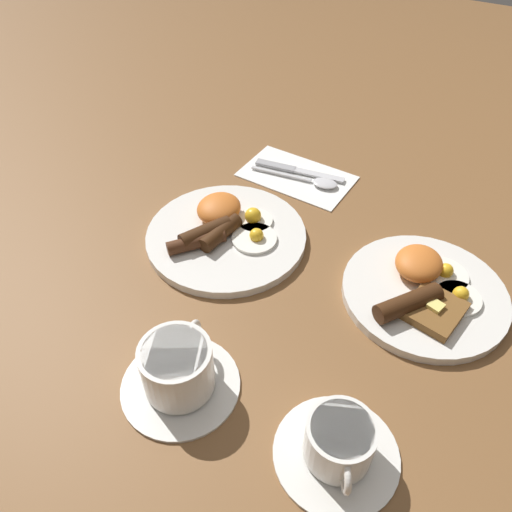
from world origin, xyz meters
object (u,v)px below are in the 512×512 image
spoon (316,181)px  breakfast_plate_far (425,290)px  breakfast_plate_near (225,232)px  teacup_near (178,371)px  knife (294,170)px  teacup_far (339,445)px

spoon → breakfast_plate_far: bearing=-42.1°
breakfast_plate_near → teacup_near: 0.30m
breakfast_plate_far → knife: breakfast_plate_far is taller
teacup_far → spoon: bearing=-153.8°
breakfast_plate_near → teacup_near: (0.28, 0.10, 0.02)m
knife → spoon: (0.02, 0.06, 0.00)m
breakfast_plate_far → teacup_far: 0.30m
teacup_far → spoon: 0.54m
breakfast_plate_far → teacup_near: bearing=-37.6°
teacup_near → knife: 0.52m
breakfast_plate_near → knife: 0.24m
spoon → teacup_near: bearing=-93.8°
knife → spoon: spoon is taller
breakfast_plate_near → knife: (-0.24, 0.02, -0.01)m
breakfast_plate_near → breakfast_plate_far: 0.34m
breakfast_plate_near → spoon: (-0.22, 0.08, -0.01)m
breakfast_plate_far → spoon: 0.32m
breakfast_plate_far → spoon: breakfast_plate_far is taller
breakfast_plate_near → breakfast_plate_far: breakfast_plate_near is taller
teacup_near → spoon: 0.50m
breakfast_plate_far → breakfast_plate_near: bearing=-84.7°
teacup_far → spoon: size_ratio=0.86×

